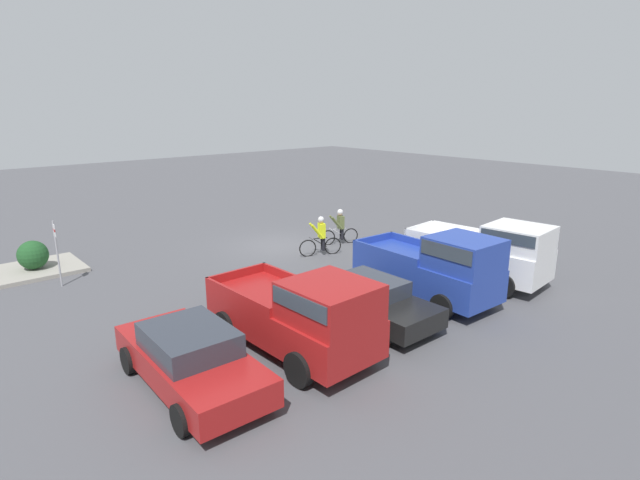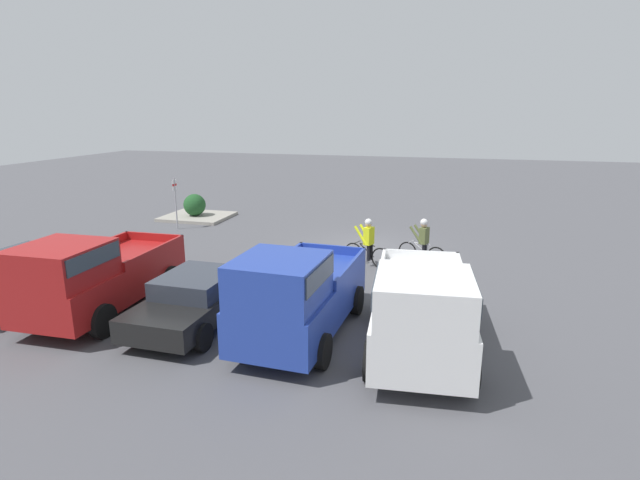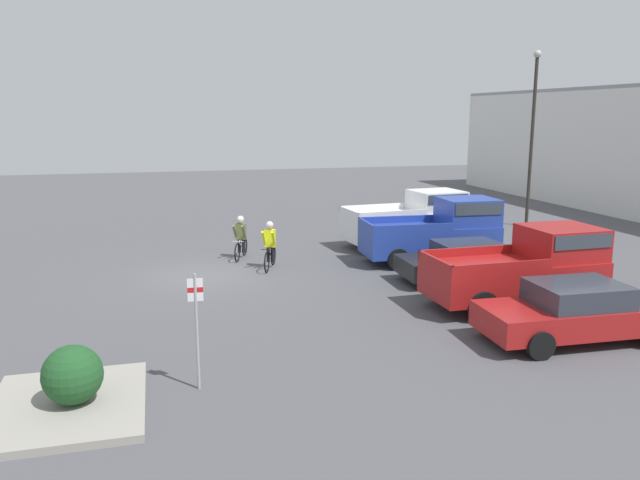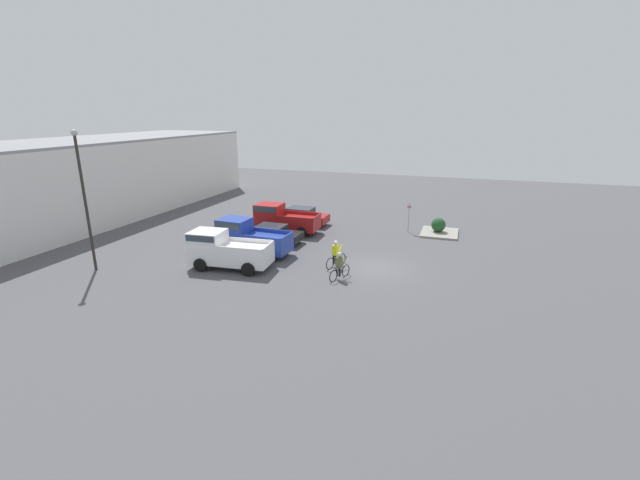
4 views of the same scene
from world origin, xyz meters
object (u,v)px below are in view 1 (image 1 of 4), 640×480
Objects in this scene: sedan_0 at (367,299)px; cyclist_0 at (321,236)px; cyclist_1 at (340,226)px; fire_lane_sign at (57,247)px; shrub at (33,255)px; pickup_truck_0 at (487,251)px; pickup_truck_1 at (436,266)px; pickup_truck_2 at (301,313)px; sedan_1 at (190,357)px.

sedan_0 is 6.79m from cyclist_0.
fire_lane_sign is at bearing -12.10° from cyclist_1.
sedan_0 is 1.90× the size of fire_lane_sign.
cyclist_0 is 1.61× the size of shrub.
cyclist_1 is (0.43, -7.16, -0.32)m from pickup_truck_0.
sedan_0 is at bearing -4.99° from pickup_truck_0.
pickup_truck_1 is at bearing -2.10° from pickup_truck_0.
fire_lane_sign is (11.65, -9.57, 0.27)m from pickup_truck_0.
pickup_truck_2 reaches higher than shrub.
fire_lane_sign is at bearing -56.46° from sedan_0.
cyclist_1 is (-1.84, -0.77, -0.01)m from cyclist_0.
fire_lane_sign is at bearing -87.35° from sedan_1.
cyclist_0 is 11.15m from shrub.
pickup_truck_0 is at bearing 93.45° from cyclist_1.
cyclist_1 reaches higher than sedan_1.
cyclist_0 is (-6.15, -6.28, -0.30)m from pickup_truck_2.
sedan_0 is at bearing 60.30° from cyclist_0.
pickup_truck_1 is at bearing 71.05° from cyclist_1.
pickup_truck_1 is 1.11× the size of sedan_0.
sedan_1 is 2.74× the size of cyclist_1.
cyclist_0 is at bearing -119.70° from sedan_0.
pickup_truck_1 is 7.47m from cyclist_1.
sedan_0 is 2.60× the size of cyclist_1.
pickup_truck_1 is 2.11× the size of fire_lane_sign.
cyclist_1 is (-10.80, -6.56, 0.11)m from sedan_1.
pickup_truck_1 reaches higher than pickup_truck_0.
cyclist_0 is (-3.36, -5.90, 0.18)m from sedan_0.
cyclist_1 is at bearing -108.95° from pickup_truck_1.
pickup_truck_1 is 2.83× the size of cyclist_0.
fire_lane_sign is at bearing -18.73° from cyclist_0.
pickup_truck_1 is (2.86, -0.10, 0.02)m from pickup_truck_0.
fire_lane_sign is (8.79, -9.46, 0.25)m from pickup_truck_1.
pickup_truck_0 is 1.08× the size of sedan_1.
pickup_truck_1 is 4.55× the size of shrub.
cyclist_0 is at bearing 22.84° from cyclist_1.
cyclist_1 is at bearing -86.55° from pickup_truck_0.
shrub is at bearing -29.32° from cyclist_0.
cyclist_0 reaches higher than sedan_1.
shrub is (9.14, -11.74, -0.48)m from pickup_truck_1.
fire_lane_sign is (6.02, -9.07, 0.76)m from sedan_0.
sedan_1 is 2.69× the size of cyclist_0.
pickup_truck_0 is at bearing 140.61° from fire_lane_sign.
sedan_1 is (8.38, -0.50, -0.46)m from pickup_truck_1.
cyclist_0 is at bearing -134.44° from pickup_truck_2.
sedan_1 is 4.32× the size of shrub.
sedan_0 is 0.90× the size of pickup_truck_2.
fire_lane_sign reaches higher than pickup_truck_1.
pickup_truck_2 is at bearing -0.06° from pickup_truck_1.
sedan_1 reaches higher than sedan_0.
sedan_1 is at bearing 32.82° from cyclist_0.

